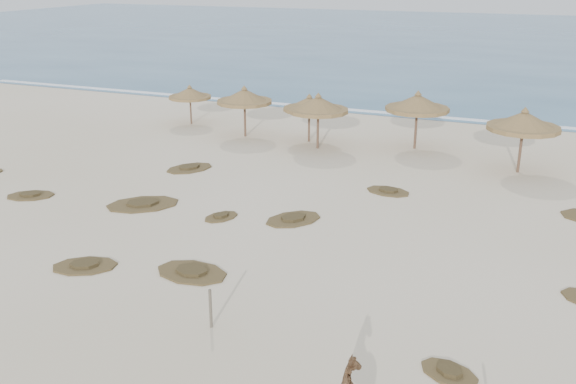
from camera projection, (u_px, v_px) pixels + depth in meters
name	position (u px, v px, depth m)	size (l,w,h in m)	color
ground	(222.00, 287.00, 19.71)	(160.00, 160.00, 0.00)	beige
ocean	(485.00, 39.00, 85.17)	(200.00, 100.00, 0.01)	navy
foam_line	(405.00, 115.00, 42.41)	(70.00, 0.60, 0.01)	white
palapa_0	(190.00, 93.00, 39.32)	(3.47, 3.47, 2.45)	brown
palapa_1	(244.00, 97.00, 36.28)	(4.17, 4.17, 2.95)	brown
palapa_2	(309.00, 104.00, 35.25)	(3.65, 3.65, 2.71)	brown
palapa_3	(318.00, 105.00, 33.85)	(4.11, 4.11, 3.03)	brown
palapa_4	(417.00, 104.00, 33.77)	(4.37, 4.37, 3.16)	brown
palapa_5	(524.00, 122.00, 29.82)	(3.60, 3.60, 3.17)	brown
fence_post_near	(211.00, 309.00, 17.35)	(0.09, 0.09, 1.15)	brown
scrub_0	(30.00, 195.00, 27.42)	(2.38, 2.06, 0.16)	brown
scrub_1	(143.00, 204.00, 26.42)	(3.54, 3.33, 0.16)	brown
scrub_2	(221.00, 216.00, 25.10)	(1.49, 1.74, 0.16)	brown
scrub_3	(293.00, 219.00, 24.87)	(2.60, 2.77, 0.16)	brown
scrub_6	(189.00, 168.00, 31.10)	(2.54, 2.79, 0.16)	brown
scrub_7	(388.00, 191.00, 27.93)	(2.15, 1.59, 0.16)	brown
scrub_9	(192.00, 272.00, 20.57)	(2.56, 1.75, 0.16)	brown
scrub_11	(85.00, 265.00, 21.01)	(2.53, 2.19, 0.16)	brown
scrub_12	(449.00, 372.00, 15.49)	(1.76, 1.48, 0.16)	brown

